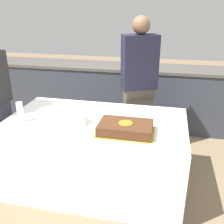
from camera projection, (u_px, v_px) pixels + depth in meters
ground_plane at (97, 182)px, 2.81m from camera, size 14.00×14.00×0.00m
back_counter at (123, 95)px, 4.05m from camera, size 4.40×0.58×0.92m
dining_table at (96, 153)px, 2.67m from camera, size 1.73×0.99×0.73m
cake at (125, 128)px, 2.27m from camera, size 0.50×0.34×0.09m
plate_stack at (76, 119)px, 2.45m from camera, size 0.23×0.23×0.08m
wine_glass at (20, 109)px, 2.44m from camera, size 0.07×0.07×0.20m
side_plate_near_cake at (122, 118)px, 2.57m from camera, size 0.19×0.19×0.00m
person_cutting_cake at (139, 88)px, 3.06m from camera, size 0.44×0.34×1.66m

